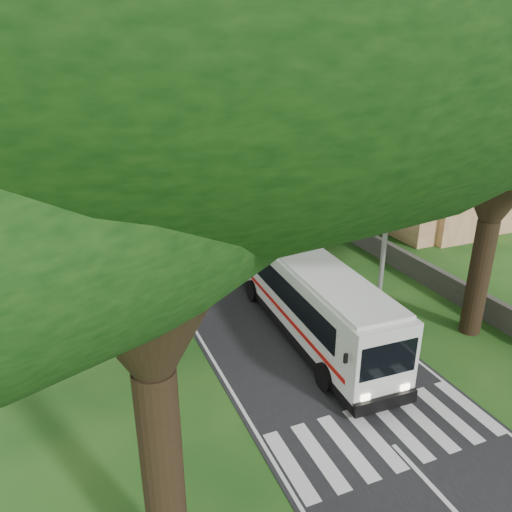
{
  "coord_description": "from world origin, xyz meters",
  "views": [
    {
      "loc": [
        -8.79,
        -12.2,
        11.52
      ],
      "look_at": [
        0.06,
        8.91,
        2.2
      ],
      "focal_mm": 35.0,
      "sensor_mm": 36.0,
      "label": 1
    }
  ],
  "objects_px": {
    "pole_near": "(387,222)",
    "distant_car_a": "(123,168)",
    "pedestrian": "(128,274)",
    "church": "(397,140)",
    "pole_far": "(176,122)",
    "coach_bus": "(308,293)",
    "distant_car_b": "(94,143)",
    "distant_car_c": "(140,140)",
    "pole_mid": "(237,151)"
  },
  "relations": [
    {
      "from": "distant_car_a",
      "to": "pole_near",
      "type": "bearing_deg",
      "value": 116.34
    },
    {
      "from": "pole_far",
      "to": "distant_car_c",
      "type": "bearing_deg",
      "value": 103.63
    },
    {
      "from": "church",
      "to": "pole_far",
      "type": "bearing_deg",
      "value": 116.82
    },
    {
      "from": "pole_near",
      "to": "coach_bus",
      "type": "height_order",
      "value": "pole_near"
    },
    {
      "from": "church",
      "to": "distant_car_a",
      "type": "height_order",
      "value": "church"
    },
    {
      "from": "distant_car_b",
      "to": "church",
      "type": "bearing_deg",
      "value": -72.49
    },
    {
      "from": "pole_mid",
      "to": "distant_car_c",
      "type": "height_order",
      "value": "pole_mid"
    },
    {
      "from": "church",
      "to": "pole_far",
      "type": "distance_m",
      "value": 27.41
    },
    {
      "from": "pole_far",
      "to": "coach_bus",
      "type": "xyz_separation_m",
      "value": [
        -4.7,
        -41.19,
        -2.31
      ]
    },
    {
      "from": "coach_bus",
      "to": "distant_car_b",
      "type": "relative_size",
      "value": 2.91
    },
    {
      "from": "coach_bus",
      "to": "pedestrian",
      "type": "xyz_separation_m",
      "value": [
        -6.57,
        7.62,
        -1.12
      ]
    },
    {
      "from": "pole_mid",
      "to": "pedestrian",
      "type": "xyz_separation_m",
      "value": [
        -11.26,
        -13.57,
        -3.43
      ]
    },
    {
      "from": "pole_far",
      "to": "distant_car_c",
      "type": "relative_size",
      "value": 1.76
    },
    {
      "from": "distant_car_c",
      "to": "pedestrian",
      "type": "height_order",
      "value": "pedestrian"
    },
    {
      "from": "pole_mid",
      "to": "coach_bus",
      "type": "height_order",
      "value": "pole_mid"
    },
    {
      "from": "pole_mid",
      "to": "distant_car_a",
      "type": "distance_m",
      "value": 15.75
    },
    {
      "from": "pole_far",
      "to": "distant_car_b",
      "type": "height_order",
      "value": "pole_far"
    },
    {
      "from": "pole_near",
      "to": "distant_car_a",
      "type": "bearing_deg",
      "value": 102.26
    },
    {
      "from": "pole_mid",
      "to": "coach_bus",
      "type": "bearing_deg",
      "value": -102.5
    },
    {
      "from": "distant_car_c",
      "to": "pole_far",
      "type": "bearing_deg",
      "value": 96.53
    },
    {
      "from": "church",
      "to": "distant_car_a",
      "type": "xyz_separation_m",
      "value": [
        -19.65,
        17.98,
        -4.18
      ]
    },
    {
      "from": "pole_far",
      "to": "distant_car_b",
      "type": "relative_size",
      "value": 1.96
    },
    {
      "from": "pole_mid",
      "to": "distant_car_b",
      "type": "relative_size",
      "value": 1.96
    },
    {
      "from": "coach_bus",
      "to": "pole_near",
      "type": "bearing_deg",
      "value": 16.42
    },
    {
      "from": "pole_far",
      "to": "coach_bus",
      "type": "height_order",
      "value": "pole_far"
    },
    {
      "from": "distant_car_a",
      "to": "distant_car_b",
      "type": "relative_size",
      "value": 1.0
    },
    {
      "from": "coach_bus",
      "to": "distant_car_c",
      "type": "xyz_separation_m",
      "value": [
        2.2,
        51.5,
        -1.18
      ]
    },
    {
      "from": "distant_car_c",
      "to": "church",
      "type": "bearing_deg",
      "value": 106.05
    },
    {
      "from": "pole_near",
      "to": "distant_car_a",
      "type": "xyz_separation_m",
      "value": [
        -7.28,
        33.53,
        -3.46
      ]
    },
    {
      "from": "church",
      "to": "coach_bus",
      "type": "height_order",
      "value": "church"
    },
    {
      "from": "distant_car_c",
      "to": "pedestrian",
      "type": "relative_size",
      "value": 3.03
    },
    {
      "from": "pole_far",
      "to": "distant_car_b",
      "type": "bearing_deg",
      "value": 130.05
    },
    {
      "from": "pole_mid",
      "to": "distant_car_a",
      "type": "xyz_separation_m",
      "value": [
        -7.28,
        13.53,
        -3.46
      ]
    },
    {
      "from": "pole_near",
      "to": "distant_car_c",
      "type": "height_order",
      "value": "pole_near"
    },
    {
      "from": "pole_near",
      "to": "distant_car_c",
      "type": "bearing_deg",
      "value": 92.84
    },
    {
      "from": "pedestrian",
      "to": "distant_car_a",
      "type": "bearing_deg",
      "value": -28.11
    },
    {
      "from": "pole_mid",
      "to": "distant_car_c",
      "type": "bearing_deg",
      "value": 94.72
    },
    {
      "from": "church",
      "to": "distant_car_a",
      "type": "relative_size",
      "value": 5.89
    },
    {
      "from": "pole_near",
      "to": "distant_car_b",
      "type": "height_order",
      "value": "pole_near"
    },
    {
      "from": "church",
      "to": "pole_near",
      "type": "relative_size",
      "value": 3.0
    },
    {
      "from": "coach_bus",
      "to": "distant_car_c",
      "type": "height_order",
      "value": "coach_bus"
    },
    {
      "from": "pole_mid",
      "to": "distant_car_a",
      "type": "bearing_deg",
      "value": 118.29
    },
    {
      "from": "distant_car_b",
      "to": "distant_car_c",
      "type": "bearing_deg",
      "value": -11.73
    },
    {
      "from": "pedestrian",
      "to": "pole_near",
      "type": "bearing_deg",
      "value": -139.46
    },
    {
      "from": "pole_near",
      "to": "distant_car_a",
      "type": "distance_m",
      "value": 34.49
    },
    {
      "from": "coach_bus",
      "to": "pedestrian",
      "type": "relative_size",
      "value": 7.9
    },
    {
      "from": "distant_car_a",
      "to": "distant_car_c",
      "type": "height_order",
      "value": "distant_car_a"
    },
    {
      "from": "pole_far",
      "to": "church",
      "type": "bearing_deg",
      "value": -63.18
    },
    {
      "from": "distant_car_c",
      "to": "pedestrian",
      "type": "bearing_deg",
      "value": 71.61
    },
    {
      "from": "church",
      "to": "distant_car_b",
      "type": "relative_size",
      "value": 5.87
    }
  ]
}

